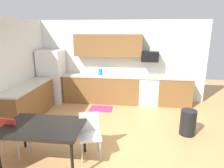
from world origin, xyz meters
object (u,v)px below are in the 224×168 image
object	(u,v)px
oven_range	(148,91)
trash_bin	(188,122)
chair_far_side	(13,133)
chair_near_table	(90,132)
dining_table	(43,128)
microwave	(150,56)
refrigerator	(52,76)
kettle	(100,72)

from	to	relation	value
oven_range	trash_bin	bearing A→B (deg)	-67.27
trash_bin	chair_far_side	bearing A→B (deg)	-160.33
oven_range	chair_near_table	distance (m)	3.24
dining_table	chair_far_side	bearing A→B (deg)	172.77
microwave	trash_bin	world-z (taller)	microwave
dining_table	chair_near_table	bearing A→B (deg)	21.31
refrigerator	trash_bin	xyz separation A→B (m)	(4.04, -1.85, -0.57)
oven_range	chair_far_side	size ratio (longest dim) A/B	1.07
microwave	chair_near_table	world-z (taller)	microwave
oven_range	trash_bin	size ratio (longest dim) A/B	1.52
kettle	dining_table	bearing A→B (deg)	-97.81
chair_near_table	kettle	bearing A→B (deg)	96.00
chair_near_table	chair_far_side	distance (m)	1.46
trash_bin	kettle	xyz separation A→B (m)	(-2.41, 1.98, 0.72)
kettle	oven_range	bearing A→B (deg)	-1.79
refrigerator	microwave	world-z (taller)	refrigerator
microwave	trash_bin	bearing A→B (deg)	-68.29
microwave	dining_table	size ratio (longest dim) A/B	0.39
refrigerator	chair_far_side	distance (m)	3.17
refrigerator	oven_range	size ratio (longest dim) A/B	1.92
chair_near_table	kettle	distance (m)	3.08
trash_bin	kettle	world-z (taller)	kettle
trash_bin	dining_table	bearing A→B (deg)	-154.82
oven_range	chair_near_table	bearing A→B (deg)	-113.35
dining_table	refrigerator	bearing A→B (deg)	110.15
chair_far_side	microwave	bearing A→B (deg)	50.38
refrigerator	oven_range	world-z (taller)	refrigerator
oven_range	chair_far_side	world-z (taller)	oven_range
chair_near_table	trash_bin	world-z (taller)	chair_near_table
dining_table	chair_far_side	distance (m)	0.69
dining_table	kettle	bearing A→B (deg)	82.19
chair_far_side	trash_bin	size ratio (longest dim) A/B	1.42
microwave	chair_far_side	size ratio (longest dim) A/B	0.64
chair_near_table	oven_range	bearing A→B (deg)	66.65
refrigerator	microwave	distance (m)	3.31
trash_bin	kettle	size ratio (longest dim) A/B	3.00
refrigerator	chair_near_table	bearing A→B (deg)	-56.07
refrigerator	chair_near_table	xyz separation A→B (m)	(1.95, -2.89, -0.37)
chair_near_table	kettle	size ratio (longest dim) A/B	4.25
refrigerator	chair_far_side	xyz separation A→B (m)	(0.51, -3.11, -0.37)
microwave	chair_near_table	distance (m)	3.49
oven_range	microwave	world-z (taller)	microwave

